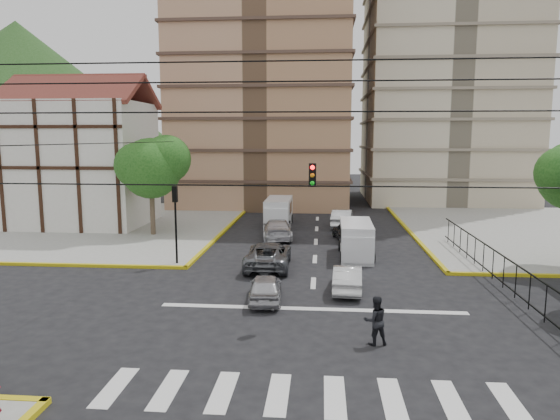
# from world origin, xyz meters

# --- Properties ---
(ground) EXTENTS (160.00, 160.00, 0.00)m
(ground) POSITION_xyz_m (0.00, 0.00, 0.00)
(ground) COLOR black
(ground) RESTS_ON ground
(sidewalk_nw) EXTENTS (26.00, 26.00, 0.15)m
(sidewalk_nw) POSITION_xyz_m (-20.00, 20.00, 0.07)
(sidewalk_nw) COLOR gray
(sidewalk_nw) RESTS_ON ground
(crosswalk_stripes) EXTENTS (12.00, 2.40, 0.01)m
(crosswalk_stripes) POSITION_xyz_m (0.00, -6.00, 0.01)
(crosswalk_stripes) COLOR silver
(crosswalk_stripes) RESTS_ON ground
(stop_line) EXTENTS (13.00, 0.40, 0.01)m
(stop_line) POSITION_xyz_m (0.00, 1.20, 0.01)
(stop_line) COLOR silver
(stop_line) RESTS_ON ground
(tudor_building) EXTENTS (10.80, 8.05, 12.23)m
(tudor_building) POSITION_xyz_m (-19.00, 20.00, 5.25)
(tudor_building) COLOR silver
(tudor_building) RESTS_ON ground
(distant_hill) EXTENTS (70.00, 70.00, 28.00)m
(distant_hill) POSITION_xyz_m (-55.00, 70.00, 14.00)
(distant_hill) COLOR #1C4416
(distant_hill) RESTS_ON ground
(park_fence) EXTENTS (0.10, 22.50, 1.66)m
(park_fence) POSITION_xyz_m (9.00, 4.50, 0.00)
(park_fence) COLOR black
(park_fence) RESTS_ON ground
(tree_tudor) EXTENTS (5.39, 4.40, 7.43)m
(tree_tudor) POSITION_xyz_m (-11.90, 16.01, 5.22)
(tree_tudor) COLOR #473828
(tree_tudor) RESTS_ON ground
(traffic_light_nw) EXTENTS (0.28, 0.22, 4.40)m
(traffic_light_nw) POSITION_xyz_m (-7.80, 7.80, 3.11)
(traffic_light_nw) COLOR black
(traffic_light_nw) RESTS_ON ground
(traffic_light_hanging) EXTENTS (18.00, 9.12, 0.92)m
(traffic_light_hanging) POSITION_xyz_m (0.00, -2.04, 5.90)
(traffic_light_hanging) COLOR black
(traffic_light_hanging) RESTS_ON ground
(van_right_lane) EXTENTS (2.02, 4.78, 2.14)m
(van_right_lane) POSITION_xyz_m (2.48, 10.54, 1.04)
(van_right_lane) COLOR silver
(van_right_lane) RESTS_ON ground
(van_left_lane) EXTENTS (2.12, 5.02, 2.26)m
(van_left_lane) POSITION_xyz_m (-3.16, 20.95, 1.10)
(van_left_lane) COLOR silver
(van_left_lane) RESTS_ON ground
(car_silver_front_left) EXTENTS (1.70, 3.67, 1.22)m
(car_silver_front_left) POSITION_xyz_m (-2.08, 2.13, 0.61)
(car_silver_front_left) COLOR #AEAEB2
(car_silver_front_left) RESTS_ON ground
(car_white_front_right) EXTENTS (1.55, 3.85, 1.25)m
(car_white_front_right) POSITION_xyz_m (1.63, 3.90, 0.62)
(car_white_front_right) COLOR silver
(car_white_front_right) RESTS_ON ground
(car_grey_mid_left) EXTENTS (2.50, 5.23, 1.44)m
(car_grey_mid_left) POSITION_xyz_m (-2.58, 7.87, 0.72)
(car_grey_mid_left) COLOR #5B5E63
(car_grey_mid_left) RESTS_ON ground
(car_silver_rear_left) EXTENTS (2.58, 5.20, 1.45)m
(car_silver_rear_left) POSITION_xyz_m (-2.78, 15.77, 0.73)
(car_silver_rear_left) COLOR silver
(car_silver_rear_left) RESTS_ON ground
(car_darkgrey_mid_right) EXTENTS (2.22, 4.15, 1.34)m
(car_darkgrey_mid_right) POSITION_xyz_m (2.20, 15.60, 0.67)
(car_darkgrey_mid_right) COLOR black
(car_darkgrey_mid_right) RESTS_ON ground
(car_white_rear_right) EXTENTS (2.00, 4.58, 1.46)m
(car_white_rear_right) POSITION_xyz_m (2.04, 20.92, 0.73)
(car_white_rear_right) COLOR silver
(car_white_rear_right) RESTS_ON ground
(pedestrian_crosswalk) EXTENTS (0.99, 0.85, 1.76)m
(pedestrian_crosswalk) POSITION_xyz_m (2.30, -2.27, 0.88)
(pedestrian_crosswalk) COLOR black
(pedestrian_crosswalk) RESTS_ON ground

